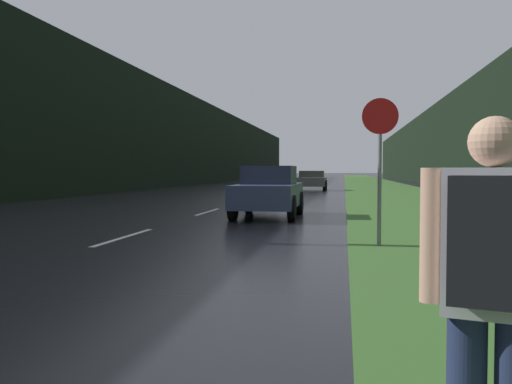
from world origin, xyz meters
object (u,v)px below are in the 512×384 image
at_px(car_oncoming, 263,179).
at_px(car_passing_far, 312,180).
at_px(car_passing_near, 269,191).
at_px(stop_sign, 380,157).
at_px(hitchhiker_with_backpack, 492,290).

bearing_deg(car_oncoming, car_passing_far, -60.01).
bearing_deg(car_passing_near, car_oncoming, -81.19).
distance_m(car_passing_near, car_oncoming, 29.95).
relative_size(stop_sign, car_oncoming, 0.67).
height_order(hitchhiker_with_backpack, car_oncoming, hitchhiker_with_backpack).
height_order(hitchhiker_with_backpack, car_passing_near, hitchhiker_with_backpack).
bearing_deg(car_oncoming, car_passing_near, -81.19).
height_order(car_passing_near, car_passing_far, car_passing_near).
xyz_separation_m(stop_sign, car_passing_far, (-2.86, 27.58, -0.93)).
distance_m(stop_sign, car_passing_far, 27.74).
relative_size(hitchhiker_with_backpack, car_oncoming, 0.40).
height_order(car_passing_near, car_oncoming, car_passing_near).
distance_m(stop_sign, car_oncoming, 36.32).
height_order(stop_sign, car_oncoming, stop_sign).
height_order(stop_sign, car_passing_far, stop_sign).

